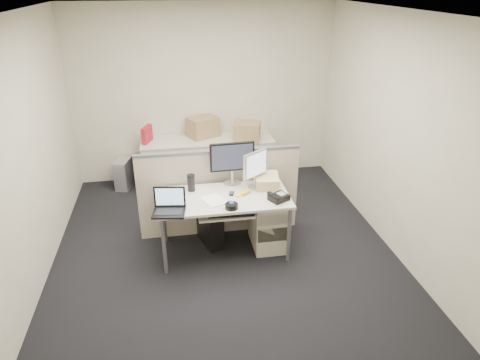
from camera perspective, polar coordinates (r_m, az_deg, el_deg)
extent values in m
cube|color=black|center=(5.26, -2.07, -9.36)|extent=(4.00, 4.50, 0.01)
cube|color=white|center=(4.33, -2.67, 21.52)|extent=(4.00, 4.50, 0.01)
cube|color=#B9B39D|center=(6.76, -4.85, 11.29)|extent=(4.00, 0.02, 2.70)
cube|color=#B9B39D|center=(2.67, 4.07, -12.69)|extent=(4.00, 0.02, 2.70)
cube|color=#B9B39D|center=(4.82, -26.66, 2.69)|extent=(0.02, 4.50, 2.70)
cube|color=#B9B39D|center=(5.24, 20.02, 5.59)|extent=(0.02, 4.50, 2.70)
cube|color=#BBB8AF|center=(4.88, -2.20, -2.41)|extent=(1.50, 0.75, 0.03)
cylinder|color=slate|center=(4.76, -10.08, -8.72)|extent=(0.04, 0.04, 0.70)
cylinder|color=slate|center=(5.32, -10.13, -4.82)|extent=(0.04, 0.04, 0.70)
cylinder|color=slate|center=(4.92, 6.55, -7.27)|extent=(0.04, 0.04, 0.70)
cylinder|color=slate|center=(5.45, 4.73, -3.64)|extent=(0.04, 0.04, 0.70)
cube|color=#BBB8AF|center=(4.77, -1.90, -4.41)|extent=(0.62, 0.32, 0.02)
cube|color=#B9B09D|center=(5.20, 3.84, -5.48)|extent=(0.40, 0.55, 0.65)
cube|color=#A79986|center=(5.35, -2.80, -1.77)|extent=(2.00, 0.06, 1.10)
cube|color=#B9B09D|center=(6.77, -4.30, 2.48)|extent=(2.00, 0.60, 0.72)
cube|color=black|center=(5.07, -1.05, 2.20)|extent=(0.54, 0.23, 0.53)
cube|color=#B7B7BC|center=(5.00, 2.03, 1.33)|extent=(0.40, 0.36, 0.45)
cube|color=black|center=(4.54, -9.56, -3.03)|extent=(0.37, 0.30, 0.25)
cylinder|color=black|center=(4.62, -1.14, -3.50)|extent=(0.16, 0.16, 0.05)
cube|color=black|center=(4.81, 5.19, -2.33)|extent=(0.26, 0.24, 0.06)
cube|color=white|center=(4.79, -3.51, -2.73)|extent=(0.31, 0.34, 0.01)
cube|color=yellow|center=(4.89, -0.12, -2.02)|extent=(0.11, 0.11, 0.01)
cylinder|color=black|center=(5.00, -6.53, -0.44)|extent=(0.10, 0.10, 0.19)
ellipsoid|color=yellow|center=(4.92, 0.82, -1.66)|extent=(0.17, 0.15, 0.04)
cube|color=black|center=(4.93, -1.13, -1.83)|extent=(0.07, 0.11, 0.01)
cube|color=#DED187|center=(5.11, 3.61, -0.10)|extent=(0.32, 0.38, 0.13)
cube|color=black|center=(4.73, -1.24, -4.34)|extent=(0.51, 0.21, 0.03)
cube|color=black|center=(5.29, -4.02, -6.34)|extent=(0.30, 0.49, 0.43)
cube|color=black|center=(6.91, -13.03, 1.15)|extent=(0.32, 0.52, 0.45)
cube|color=#B7B7BC|center=(6.94, -15.09, 1.02)|extent=(0.31, 0.52, 0.46)
cube|color=#A6795B|center=(6.69, -4.97, 6.98)|extent=(0.54, 0.49, 0.33)
cube|color=#A6795B|center=(6.55, 0.92, 6.48)|extent=(0.47, 0.41, 0.29)
cube|color=#AB1626|center=(6.59, -12.29, 5.89)|extent=(0.16, 0.29, 0.26)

